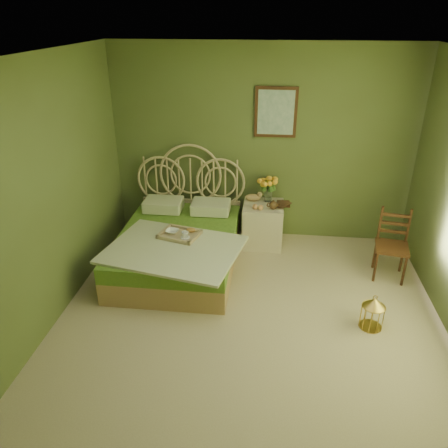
# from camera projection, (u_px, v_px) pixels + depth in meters

# --- Properties ---
(floor) EXTENTS (4.50, 4.50, 0.00)m
(floor) POSITION_uv_depth(u_px,v_px,m) (247.00, 335.00, 4.37)
(floor) COLOR tan
(floor) RESTS_ON ground
(ceiling) EXTENTS (4.50, 4.50, 0.00)m
(ceiling) POSITION_uv_depth(u_px,v_px,m) (256.00, 59.00, 3.22)
(ceiling) COLOR silver
(ceiling) RESTS_ON wall_back
(wall_back) EXTENTS (4.00, 0.00, 4.00)m
(wall_back) POSITION_uv_depth(u_px,v_px,m) (261.00, 146.00, 5.80)
(wall_back) COLOR #5A6C39
(wall_back) RESTS_ON floor
(wall_left) EXTENTS (0.00, 4.50, 4.50)m
(wall_left) POSITION_uv_depth(u_px,v_px,m) (33.00, 207.00, 4.00)
(wall_left) COLOR #5A6C39
(wall_left) RESTS_ON floor
(wall_art) EXTENTS (0.54, 0.04, 0.64)m
(wall_art) POSITION_uv_depth(u_px,v_px,m) (276.00, 112.00, 5.56)
(wall_art) COLOR #351E0E
(wall_art) RESTS_ON wall_back
(bed) EXTENTS (1.66, 2.10, 1.30)m
(bed) POSITION_uv_depth(u_px,v_px,m) (179.00, 244.00, 5.47)
(bed) COLOR tan
(bed) RESTS_ON floor
(nightstand) EXTENTS (0.53, 0.53, 1.02)m
(nightstand) POSITION_uv_depth(u_px,v_px,m) (263.00, 220.00, 5.93)
(nightstand) COLOR beige
(nightstand) RESTS_ON floor
(chair) EXTENTS (0.43, 0.43, 0.84)m
(chair) POSITION_uv_depth(u_px,v_px,m) (391.00, 240.00, 5.19)
(chair) COLOR #351E0E
(chair) RESTS_ON floor
(birdcage) EXTENTS (0.23, 0.23, 0.35)m
(birdcage) POSITION_uv_depth(u_px,v_px,m) (373.00, 313.00, 4.41)
(birdcage) COLOR #B28C39
(birdcage) RESTS_ON floor
(book_lower) EXTENTS (0.18, 0.23, 0.02)m
(book_lower) POSITION_uv_depth(u_px,v_px,m) (277.00, 204.00, 5.82)
(book_lower) COLOR #381E0F
(book_lower) RESTS_ON nightstand
(book_upper) EXTENTS (0.26, 0.28, 0.02)m
(book_upper) POSITION_uv_depth(u_px,v_px,m) (277.00, 203.00, 5.81)
(book_upper) COLOR #472819
(book_upper) RESTS_ON nightstand
(cereal_bowl) EXTENTS (0.18, 0.18, 0.04)m
(cereal_bowl) POSITION_uv_depth(u_px,v_px,m) (172.00, 231.00, 5.26)
(cereal_bowl) COLOR white
(cereal_bowl) RESTS_ON bed
(coffee_cup) EXTENTS (0.10, 0.10, 0.08)m
(coffee_cup) POSITION_uv_depth(u_px,v_px,m) (185.00, 235.00, 5.13)
(coffee_cup) COLOR white
(coffee_cup) RESTS_ON bed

